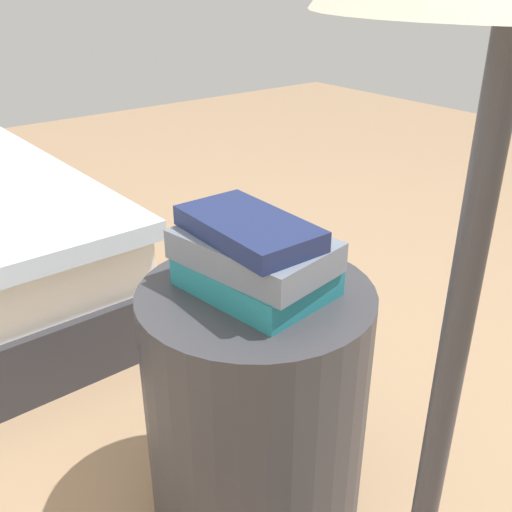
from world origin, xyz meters
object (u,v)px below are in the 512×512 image
book_teal (256,276)px  side_table (256,404)px  book_navy (248,228)px  book_slate (255,250)px

book_teal → side_table: bearing=136.1°
book_navy → book_teal: bearing=-93.4°
book_teal → book_slate: (-0.00, 0.00, 0.06)m
side_table → book_navy: size_ratio=2.00×
book_teal → book_slate: size_ratio=0.93×
book_teal → book_navy: book_navy is taller
book_slate → book_navy: size_ratio=1.06×
side_table → book_teal: bearing=-36.4°
book_slate → side_table: bearing=150.1°
book_slate → book_navy: bearing=69.0°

